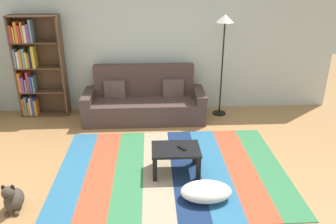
# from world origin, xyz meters

# --- Properties ---
(ground_plane) EXTENTS (14.00, 14.00, 0.00)m
(ground_plane) POSITION_xyz_m (0.00, 0.00, 0.00)
(ground_plane) COLOR #B27F4C
(back_wall) EXTENTS (6.80, 0.10, 2.70)m
(back_wall) POSITION_xyz_m (0.00, 2.55, 1.35)
(back_wall) COLOR silver
(back_wall) RESTS_ON ground_plane
(rug) EXTENTS (3.23, 2.39, 0.01)m
(rug) POSITION_xyz_m (0.03, 0.15, 0.01)
(rug) COLOR teal
(rug) RESTS_ON ground_plane
(couch) EXTENTS (2.26, 0.80, 1.00)m
(couch) POSITION_xyz_m (-0.38, 2.02, 0.34)
(couch) COLOR #4C3833
(couch) RESTS_ON ground_plane
(bookshelf) EXTENTS (0.90, 0.28, 1.92)m
(bookshelf) POSITION_xyz_m (-2.44, 2.31, 0.97)
(bookshelf) COLOR brown
(bookshelf) RESTS_ON ground_plane
(coffee_table) EXTENTS (0.67, 0.48, 0.38)m
(coffee_table) POSITION_xyz_m (0.08, 0.09, 0.31)
(coffee_table) COLOR black
(coffee_table) RESTS_ON rug
(pouf) EXTENTS (0.64, 0.42, 0.21)m
(pouf) POSITION_xyz_m (0.42, -0.54, 0.11)
(pouf) COLOR white
(pouf) RESTS_ON rug
(dog) EXTENTS (0.22, 0.35, 0.40)m
(dog) POSITION_xyz_m (-1.91, -0.62, 0.16)
(dog) COLOR #473D33
(dog) RESTS_ON ground_plane
(standing_lamp) EXTENTS (0.32, 0.32, 1.92)m
(standing_lamp) POSITION_xyz_m (1.10, 2.14, 1.61)
(standing_lamp) COLOR black
(standing_lamp) RESTS_ON ground_plane
(tv_remote) EXTENTS (0.12, 0.15, 0.02)m
(tv_remote) POSITION_xyz_m (0.16, 0.07, 0.40)
(tv_remote) COLOR black
(tv_remote) RESTS_ON coffee_table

